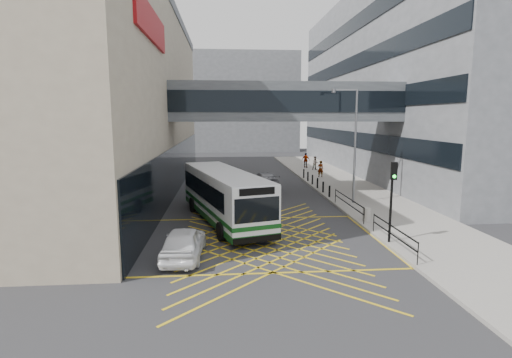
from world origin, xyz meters
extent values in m
plane|color=#333335|center=(0.00, 0.00, 0.00)|extent=(120.00, 120.00, 0.00)
cube|color=tan|center=(-18.00, 16.00, 8.00)|extent=(24.00, 42.00, 16.00)
cube|color=black|center=(-5.96, 16.00, 2.00)|extent=(0.10, 41.50, 4.00)
cube|color=maroon|center=(-5.92, 4.00, 11.50)|extent=(0.18, 9.00, 1.80)
cube|color=slate|center=(-5.96, 16.00, 15.60)|extent=(0.12, 41.50, 0.80)
cube|color=slate|center=(24.00, 24.00, 10.00)|extent=(24.00, 44.00, 20.00)
cube|color=black|center=(11.96, 24.00, 4.00)|extent=(0.10, 43.50, 1.60)
cube|color=black|center=(11.96, 24.00, 8.00)|extent=(0.10, 43.50, 1.60)
cube|color=black|center=(11.96, 24.00, 12.00)|extent=(0.10, 43.50, 1.60)
cube|color=black|center=(11.96, 24.00, 16.00)|extent=(0.10, 43.50, 1.60)
cube|color=slate|center=(-2.00, 60.00, 9.00)|extent=(28.00, 16.00, 18.00)
cube|color=#4E5358|center=(3.00, 12.00, 7.50)|extent=(20.00, 4.00, 3.00)
cube|color=black|center=(3.00, 9.98, 7.50)|extent=(19.50, 0.06, 1.60)
cube|color=black|center=(3.00, 14.02, 7.50)|extent=(19.50, 0.06, 1.60)
cube|color=#9B958D|center=(9.00, 15.00, 0.08)|extent=(6.00, 54.00, 0.16)
cube|color=gold|center=(0.00, 0.00, 0.00)|extent=(12.00, 9.00, 0.01)
cube|color=white|center=(-1.95, 3.83, 1.70)|extent=(5.52, 11.27, 2.70)
cube|color=#0E4615|center=(-1.95, 3.83, 0.52)|extent=(5.57, 11.32, 0.34)
cube|color=#0E4615|center=(-1.95, 3.83, 1.05)|extent=(5.59, 11.32, 0.22)
cube|color=black|center=(-2.12, 4.40, 2.05)|extent=(5.18, 9.94, 1.05)
cube|color=black|center=(-0.40, -1.43, 1.95)|extent=(2.23, 0.73, 1.20)
cube|color=black|center=(-0.39, -1.45, 2.85)|extent=(1.74, 0.57, 0.35)
cube|color=white|center=(-1.95, 3.83, 3.06)|extent=(5.48, 11.17, 0.10)
cube|color=black|center=(-0.39, -1.45, 0.50)|extent=(2.43, 0.81, 0.30)
cube|color=black|center=(-3.52, 9.11, 0.50)|extent=(2.43, 0.81, 0.30)
cylinder|color=black|center=(-2.14, 0.01, 0.50)|extent=(0.55, 1.04, 1.00)
cylinder|color=black|center=(0.28, 0.73, 0.50)|extent=(0.55, 1.04, 1.00)
cylinder|color=black|center=(-4.07, 6.54, 0.50)|extent=(0.55, 1.04, 1.00)
cylinder|color=black|center=(-1.65, 7.26, 0.50)|extent=(0.55, 1.04, 1.00)
imported|color=white|center=(-3.81, -2.39, 0.74)|extent=(2.19, 4.76, 1.48)
imported|color=black|center=(-1.77, 16.19, 0.65)|extent=(3.01, 4.48, 1.31)
imported|color=gray|center=(1.80, 16.01, 0.71)|extent=(2.54, 4.81, 1.43)
cylinder|color=black|center=(6.25, -1.35, 1.87)|extent=(0.14, 0.14, 3.42)
cube|color=black|center=(6.22, -1.57, 3.78)|extent=(0.30, 0.22, 0.85)
sphere|color=#19E533|center=(6.21, -1.67, 3.53)|extent=(0.18, 0.18, 0.16)
cylinder|color=slate|center=(7.45, 7.91, 4.20)|extent=(0.19, 0.19, 8.08)
cube|color=slate|center=(6.67, 8.09, 8.24)|extent=(1.60, 0.47, 0.10)
cylinder|color=slate|center=(5.88, 8.28, 8.16)|extent=(0.34, 0.34, 0.25)
cylinder|color=#ADA89E|center=(6.56, 2.70, 0.57)|extent=(0.47, 0.47, 0.81)
cube|color=black|center=(6.15, -2.00, 1.11)|extent=(0.05, 5.00, 0.05)
cube|color=black|center=(6.15, -2.00, 0.71)|extent=(0.05, 5.00, 0.05)
cube|color=black|center=(6.15, 5.00, 1.11)|extent=(0.05, 6.00, 0.05)
cube|color=black|center=(6.15, 5.00, 0.71)|extent=(0.05, 6.00, 0.05)
cylinder|color=black|center=(6.15, -4.50, 0.66)|extent=(0.04, 0.04, 1.00)
cylinder|color=black|center=(6.15, 0.50, 0.66)|extent=(0.04, 0.04, 1.00)
cylinder|color=black|center=(6.15, 2.00, 0.66)|extent=(0.04, 0.04, 1.00)
cylinder|color=black|center=(6.15, 8.00, 0.66)|extent=(0.04, 0.04, 1.00)
cylinder|color=black|center=(6.25, 10.00, 0.61)|extent=(0.14, 0.14, 0.90)
cylinder|color=black|center=(6.25, 12.00, 0.61)|extent=(0.14, 0.14, 0.90)
cylinder|color=black|center=(6.25, 14.00, 0.61)|extent=(0.14, 0.14, 0.90)
cylinder|color=black|center=(6.25, 16.00, 0.61)|extent=(0.14, 0.14, 0.90)
cylinder|color=black|center=(6.25, 18.00, 0.61)|extent=(0.14, 0.14, 0.90)
cylinder|color=black|center=(6.25, 20.00, 0.61)|extent=(0.14, 0.14, 0.90)
imported|color=gray|center=(8.09, 20.46, 1.01)|extent=(0.69, 0.50, 1.70)
imported|color=gray|center=(8.84, 26.00, 0.96)|extent=(0.79, 0.47, 1.59)
imported|color=gray|center=(8.17, 28.27, 1.07)|extent=(1.18, 1.01, 1.81)
camera|label=1|loc=(-1.97, -19.99, 6.35)|focal=28.00mm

